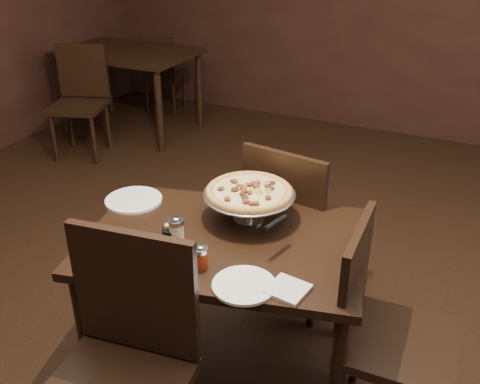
% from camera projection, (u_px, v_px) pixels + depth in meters
% --- Properties ---
extents(room, '(6.04, 7.04, 2.84)m').
position_uv_depth(room, '(216.00, 75.00, 1.92)').
color(room, black).
rests_on(room, ground).
extents(dining_table, '(1.29, 1.01, 0.72)m').
position_uv_depth(dining_table, '(224.00, 257.00, 2.27)').
color(dining_table, black).
rests_on(dining_table, ground).
extents(background_table, '(1.25, 0.83, 0.78)m').
position_uv_depth(background_table, '(128.00, 61.00, 5.07)').
color(background_table, black).
rests_on(background_table, ground).
extents(pizza_stand, '(0.41, 0.41, 0.17)m').
position_uv_depth(pizza_stand, '(249.00, 192.00, 2.30)').
color(pizza_stand, '#B4B4BB').
rests_on(pizza_stand, dining_table).
extents(parmesan_shaker, '(0.06, 0.06, 0.11)m').
position_uv_depth(parmesan_shaker, '(176.00, 230.00, 2.18)').
color(parmesan_shaker, beige).
rests_on(parmesan_shaker, dining_table).
extents(pepper_flake_shaker, '(0.06, 0.06, 0.10)m').
position_uv_depth(pepper_flake_shaker, '(201.00, 257.00, 2.02)').
color(pepper_flake_shaker, maroon).
rests_on(pepper_flake_shaker, dining_table).
extents(packet_caddy, '(0.08, 0.08, 0.06)m').
position_uv_depth(packet_caddy, '(172.00, 233.00, 2.21)').
color(packet_caddy, black).
rests_on(packet_caddy, dining_table).
extents(napkin_stack, '(0.15, 0.15, 0.01)m').
position_uv_depth(napkin_stack, '(288.00, 289.00, 1.91)').
color(napkin_stack, silver).
rests_on(napkin_stack, dining_table).
extents(plate_left, '(0.27, 0.27, 0.01)m').
position_uv_depth(plate_left, '(134.00, 200.00, 2.51)').
color(plate_left, white).
rests_on(plate_left, dining_table).
extents(plate_near, '(0.23, 0.23, 0.01)m').
position_uv_depth(plate_near, '(244.00, 285.00, 1.93)').
color(plate_near, white).
rests_on(plate_near, dining_table).
extents(serving_spatula, '(0.15, 0.15, 0.02)m').
position_uv_depth(serving_spatula, '(276.00, 223.00, 2.08)').
color(serving_spatula, '#B4B4BB').
rests_on(serving_spatula, pizza_stand).
extents(chair_far, '(0.50, 0.50, 0.95)m').
position_uv_depth(chair_far, '(294.00, 222.00, 2.73)').
color(chair_far, black).
rests_on(chair_far, ground).
extents(chair_near, '(0.52, 0.52, 1.00)m').
position_uv_depth(chair_near, '(122.00, 363.00, 1.83)').
color(chair_near, black).
rests_on(chair_near, ground).
extents(chair_side, '(0.45, 0.45, 0.92)m').
position_uv_depth(chair_side, '(381.00, 326.00, 2.06)').
color(chair_side, black).
rests_on(chair_side, ground).
extents(bg_chair_far, '(0.45, 0.45, 0.82)m').
position_uv_depth(bg_chair_far, '(162.00, 70.00, 5.66)').
color(bg_chair_far, black).
rests_on(bg_chair_far, ground).
extents(bg_chair_near, '(0.56, 0.56, 0.94)m').
position_uv_depth(bg_chair_near, '(80.00, 97.00, 4.63)').
color(bg_chair_near, black).
rests_on(bg_chair_near, ground).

